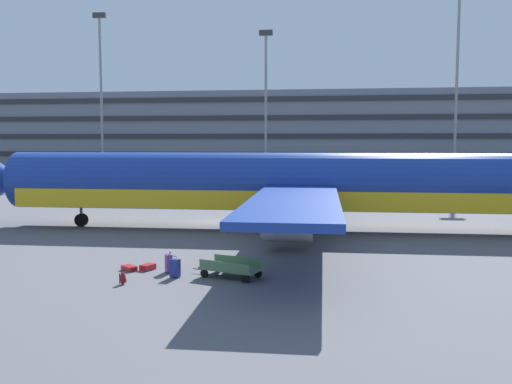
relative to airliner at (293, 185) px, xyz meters
name	(u,v)px	position (x,y,z in m)	size (l,w,h in m)	color
ground_plane	(213,224)	(-5.88, 1.93, -3.05)	(600.00, 600.00, 0.00)	#5B5B60
terminal_structure	(282,137)	(-5.88, 54.10, 3.58)	(176.37, 21.24, 13.26)	slate
airliner	(293,185)	(0.00, 0.00, 0.00)	(44.16, 35.71, 10.99)	navy
light_mast_left	(101,87)	(-29.81, 38.39, 10.46)	(1.80, 0.50, 23.60)	gray
light_mast_center_left	(266,96)	(-6.56, 38.39, 8.93)	(1.80, 0.50, 20.62)	gray
light_mast_center_right	(457,75)	(18.08, 38.39, 11.25)	(1.80, 0.50, 25.13)	gray
suitcase_scuffed	(129,268)	(-6.62, -12.61, -2.94)	(0.86, 0.81, 0.22)	#B21E23
suitcase_orange	(148,267)	(-5.81, -12.36, -2.92)	(0.68, 0.80, 0.26)	#B21E23
suitcase_navy	(175,268)	(-4.14, -13.60, -2.62)	(0.48, 0.37, 0.98)	navy
suitcase_laid_flat	(169,263)	(-4.69, -12.74, -2.61)	(0.42, 0.46, 0.95)	#72388C
backpack_upright	(123,278)	(-5.97, -15.02, -2.81)	(0.29, 0.33, 0.56)	maroon
baggage_cart	(231,268)	(-1.71, -13.24, -2.63)	(3.33, 2.10, 0.82)	#4C724C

